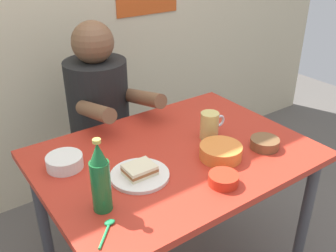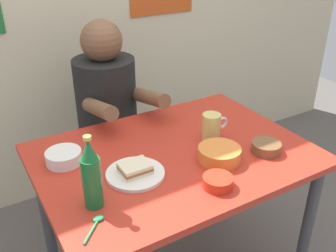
# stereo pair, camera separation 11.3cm
# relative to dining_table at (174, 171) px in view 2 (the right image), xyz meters

# --- Properties ---
(dining_table) EXTENTS (1.10, 0.80, 0.74)m
(dining_table) POSITION_rel_dining_table_xyz_m (0.00, 0.00, 0.00)
(dining_table) COLOR #B72D1E
(dining_table) RESTS_ON ground
(stool) EXTENTS (0.34, 0.34, 0.45)m
(stool) POSITION_rel_dining_table_xyz_m (-0.04, 0.63, -0.30)
(stool) COLOR #4C4C51
(stool) RESTS_ON ground
(person_seated) EXTENTS (0.33, 0.56, 0.72)m
(person_seated) POSITION_rel_dining_table_xyz_m (-0.04, 0.62, 0.12)
(person_seated) COLOR black
(person_seated) RESTS_ON stool
(plate_orange) EXTENTS (0.22, 0.22, 0.01)m
(plate_orange) POSITION_rel_dining_table_xyz_m (-0.21, -0.07, 0.10)
(plate_orange) COLOR silver
(plate_orange) RESTS_ON dining_table
(sandwich) EXTENTS (0.11, 0.09, 0.04)m
(sandwich) POSITION_rel_dining_table_xyz_m (-0.21, -0.07, 0.13)
(sandwich) COLOR beige
(sandwich) RESTS_ON plate_orange
(beer_mug) EXTENTS (0.13, 0.08, 0.12)m
(beer_mug) POSITION_rel_dining_table_xyz_m (0.20, 0.01, 0.15)
(beer_mug) COLOR #D1BC66
(beer_mug) RESTS_ON dining_table
(beer_bottle) EXTENTS (0.06, 0.06, 0.26)m
(beer_bottle) POSITION_rel_dining_table_xyz_m (-0.40, -0.15, 0.21)
(beer_bottle) COLOR #19602D
(beer_bottle) RESTS_ON dining_table
(rice_bowl_white) EXTENTS (0.14, 0.14, 0.05)m
(rice_bowl_white) POSITION_rel_dining_table_xyz_m (-0.41, 0.16, 0.12)
(rice_bowl_white) COLOR silver
(rice_bowl_white) RESTS_ON dining_table
(soup_bowl_orange) EXTENTS (0.17, 0.17, 0.05)m
(soup_bowl_orange) POSITION_rel_dining_table_xyz_m (0.12, -0.14, 0.12)
(soup_bowl_orange) COLOR orange
(soup_bowl_orange) RESTS_ON dining_table
(condiment_bowl_brown) EXTENTS (0.12, 0.12, 0.04)m
(condiment_bowl_brown) POSITION_rel_dining_table_xyz_m (0.33, -0.19, 0.12)
(condiment_bowl_brown) COLOR brown
(condiment_bowl_brown) RESTS_ON dining_table
(sauce_bowl_chili) EXTENTS (0.11, 0.11, 0.04)m
(sauce_bowl_chili) POSITION_rel_dining_table_xyz_m (0.01, -0.28, 0.12)
(sauce_bowl_chili) COLOR red
(sauce_bowl_chili) RESTS_ON dining_table
(spoon) EXTENTS (0.10, 0.09, 0.01)m
(spoon) POSITION_rel_dining_table_xyz_m (-0.43, -0.24, 0.10)
(spoon) COLOR #26A559
(spoon) RESTS_ON dining_table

